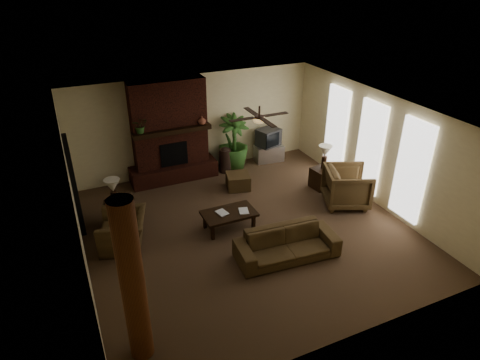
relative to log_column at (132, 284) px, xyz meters
name	(u,v)px	position (x,y,z in m)	size (l,w,h in m)	color
room_shell	(248,176)	(2.95, 2.40, 0.00)	(7.00, 7.00, 7.00)	brown
fireplace	(171,140)	(2.15, 5.62, -0.24)	(2.40, 0.70, 2.80)	#441B12
windows	(370,148)	(6.40, 2.60, -0.05)	(0.08, 3.65, 2.35)	white
log_column	(132,284)	(0.00, 0.00, 0.00)	(0.36, 0.36, 2.80)	brown
doorway	(74,185)	(-0.49, 4.20, -0.35)	(0.10, 1.00, 2.10)	black
ceiling_fan	(259,119)	(3.35, 2.70, 1.13)	(1.35, 1.35, 0.37)	#311F16
sofa	(287,240)	(3.28, 1.18, -0.98)	(2.13, 0.62, 0.83)	brown
armchair_left	(123,226)	(0.29, 2.99, -0.92)	(1.09, 0.71, 0.96)	brown
armchair_right	(347,185)	(5.71, 2.43, -0.86)	(1.05, 0.98, 1.08)	brown
coffee_table	(229,215)	(2.60, 2.63, -1.03)	(1.20, 0.70, 0.43)	black
ottoman	(238,181)	(3.57, 4.32, -1.20)	(0.60, 0.60, 0.40)	brown
tv_stand	(269,153)	(5.15, 5.55, -1.15)	(0.85, 0.50, 0.50)	silver
tv	(269,137)	(5.13, 5.54, -0.64)	(0.77, 0.69, 0.52)	#353537
floor_vase	(225,158)	(3.64, 5.38, -0.97)	(0.34, 0.34, 0.77)	#33231C
floor_plant	(233,153)	(3.97, 5.55, -0.95)	(0.89, 1.59, 0.89)	#356127
side_table_left	(115,215)	(0.26, 3.85, -1.12)	(0.50, 0.50, 0.55)	black
lamp_left	(113,187)	(0.29, 3.81, -0.40)	(0.43, 0.43, 0.65)	#311F16
side_table_right	(322,178)	(5.65, 3.43, -1.12)	(0.50, 0.50, 0.55)	black
lamp_right	(325,153)	(5.70, 3.46, -0.40)	(0.39, 0.39, 0.65)	#311F16
mantel_plant	(140,127)	(1.34, 5.41, 0.32)	(0.38, 0.42, 0.33)	#356127
mantel_vase	(202,120)	(2.99, 5.38, 0.27)	(0.22, 0.23, 0.22)	brown
book_a	(218,209)	(2.33, 2.63, -0.83)	(0.22, 0.03, 0.29)	#999999
book_b	(239,206)	(2.82, 2.56, -0.82)	(0.21, 0.02, 0.29)	#999999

